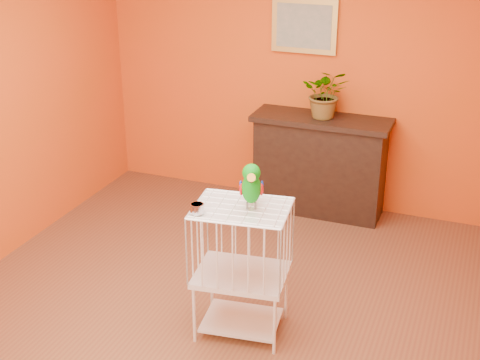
% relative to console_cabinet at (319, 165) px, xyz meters
% --- Properties ---
extents(ground, '(4.50, 4.50, 0.00)m').
position_rel_console_cabinet_xyz_m(ground, '(-0.26, -2.02, -0.48)').
color(ground, brown).
rests_on(ground, ground).
extents(room_shell, '(4.50, 4.50, 4.50)m').
position_rel_console_cabinet_xyz_m(room_shell, '(-0.26, -2.02, 1.10)').
color(room_shell, '#D14613').
rests_on(room_shell, ground).
extents(console_cabinet, '(1.29, 0.46, 0.96)m').
position_rel_console_cabinet_xyz_m(console_cabinet, '(0.00, 0.00, 0.00)').
color(console_cabinet, black).
rests_on(console_cabinet, ground).
extents(potted_plant, '(0.50, 0.53, 0.36)m').
position_rel_console_cabinet_xyz_m(potted_plant, '(0.03, 0.04, 0.66)').
color(potted_plant, '#26722D').
rests_on(potted_plant, console_cabinet).
extents(framed_picture, '(0.62, 0.04, 0.50)m').
position_rel_console_cabinet_xyz_m(framed_picture, '(-0.26, 0.19, 1.27)').
color(framed_picture, gold).
rests_on(framed_picture, room_shell).
extents(birdcage, '(0.68, 0.55, 0.96)m').
position_rel_console_cabinet_xyz_m(birdcage, '(0.01, -2.09, 0.02)').
color(birdcage, silver).
rests_on(birdcage, ground).
extents(feed_cup, '(0.09, 0.09, 0.06)m').
position_rel_console_cabinet_xyz_m(feed_cup, '(-0.23, -2.28, 0.52)').
color(feed_cup, silver).
rests_on(feed_cup, birdcage).
extents(parrot, '(0.18, 0.30, 0.33)m').
position_rel_console_cabinet_xyz_m(parrot, '(0.08, -2.08, 0.65)').
color(parrot, '#59544C').
rests_on(parrot, birdcage).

